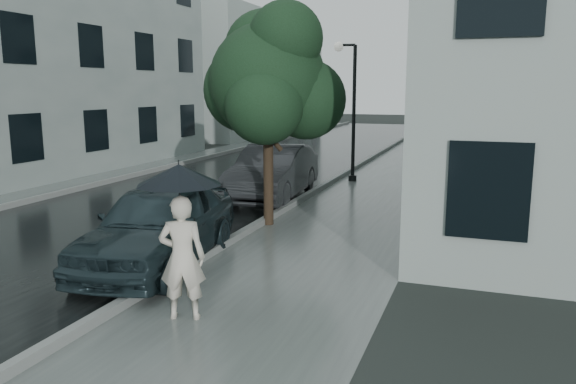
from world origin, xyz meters
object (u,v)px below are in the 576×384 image
at_px(car_far, 273,172).
at_px(pedestrian, 182,258).
at_px(street_tree, 269,79).
at_px(lamp_post, 349,102).
at_px(car_near, 159,224).

bearing_deg(car_far, pedestrian, -81.03).
distance_m(pedestrian, street_tree, 6.11).
xyz_separation_m(pedestrian, street_tree, (-0.89, 5.53, 2.45)).
distance_m(lamp_post, car_far, 4.40).
distance_m(lamp_post, car_near, 10.38).
height_order(pedestrian, car_near, pedestrian).
relative_size(street_tree, car_far, 1.08).
bearing_deg(car_near, lamp_post, 76.65).
relative_size(car_near, car_far, 0.94).
bearing_deg(street_tree, car_near, -101.97).
xyz_separation_m(street_tree, lamp_post, (0.26, 6.62, -0.65)).
bearing_deg(pedestrian, car_near, -70.06).
relative_size(street_tree, lamp_post, 1.08).
height_order(street_tree, car_near, street_tree).
bearing_deg(car_far, street_tree, -74.14).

